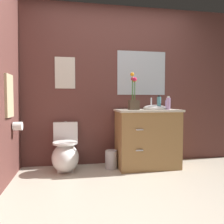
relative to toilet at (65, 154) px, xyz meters
The scene contains 13 objects.
ground_plane 1.41m from the toilet, 56.55° to the right, with size 9.52×9.52×0.00m, color beige.
wall_back 1.43m from the toilet, 17.18° to the left, with size 4.44×0.05×2.50m, color brown.
toilet is the anchor object (origin of this frame).
vanity_cabinet 1.23m from the toilet, ahead, with size 0.94×0.56×1.05m.
flower_vase 1.27m from the toilet, ahead, with size 0.14×0.14×0.54m.
soap_bottle 1.67m from the toilet, ahead, with size 0.06×0.06×0.20m.
lotion_bottle 1.55m from the toilet, ahead, with size 0.06×0.06×0.21m.
hand_wash_bottle 1.70m from the toilet, ahead, with size 0.07×0.07×0.16m.
trash_bin 0.67m from the toilet, ahead, with size 0.18×0.18×0.27m.
wall_poster 1.22m from the toilet, 90.00° to the left, with size 0.30×0.01×0.48m, color silver.
wall_mirror 1.73m from the toilet, 12.43° to the left, with size 0.80×0.01×0.70m, color #B2BCC6.
hanging_towel 1.11m from the toilet, 151.41° to the right, with size 0.03×0.28×0.52m, color tan.
toilet_paper_roll 0.76m from the toilet, 161.64° to the right, with size 0.11×0.11×0.11m, color white.
Camera 1 is at (-0.66, -2.07, 1.02)m, focal length 35.75 mm.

